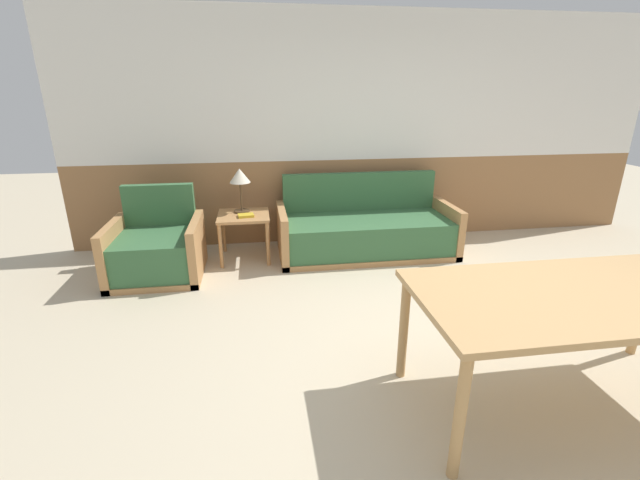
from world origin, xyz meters
TOP-DOWN VIEW (x-y plane):
  - ground_plane at (0.00, 0.00)m, footprint 16.00×16.00m
  - wall_back at (0.00, 2.63)m, footprint 7.20×0.06m
  - couch at (-0.17, 2.06)m, footprint 2.02×0.88m
  - armchair at (-2.45, 1.76)m, footprint 0.89×0.86m
  - side_table at (-1.56, 2.09)m, footprint 0.56×0.56m
  - table_lamp at (-1.58, 2.19)m, footprint 0.23×0.23m
  - book_stack at (-1.53, 2.00)m, footprint 0.18×0.14m
  - dining_table at (0.39, -0.63)m, footprint 1.89×0.93m

SIDE VIEW (x-z plane):
  - ground_plane at x=0.00m, z-range 0.00..0.00m
  - couch at x=-0.17m, z-range -0.18..0.71m
  - armchair at x=-2.45m, z-range -0.17..0.71m
  - side_table at x=-1.56m, z-range 0.18..0.70m
  - book_stack at x=-1.53m, z-range 0.52..0.55m
  - dining_table at x=0.39m, z-range 0.31..1.08m
  - table_lamp at x=-1.58m, z-range 0.66..1.15m
  - wall_back at x=0.00m, z-range 0.00..2.70m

